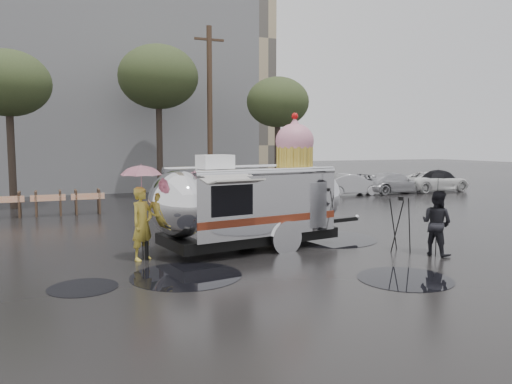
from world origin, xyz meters
name	(u,v)px	position (x,y,z in m)	size (l,w,h in m)	color
ground	(277,255)	(0.00, 0.00, 0.00)	(120.00, 120.00, 0.00)	black
puddles	(277,250)	(0.20, 0.48, 0.01)	(9.38, 10.46, 0.01)	black
grey_building	(71,89)	(-4.00, 24.00, 6.50)	(22.00, 12.00, 13.00)	#5E5F63
utility_pole	(210,111)	(2.50, 14.00, 4.62)	(1.60, 0.28, 9.00)	#473323
tree_left	(8,84)	(-7.00, 13.00, 5.48)	(3.64, 3.64, 6.95)	#382D26
tree_mid	(158,78)	(0.00, 15.00, 6.34)	(4.20, 4.20, 8.03)	#382D26
tree_right	(278,103)	(6.00, 13.00, 5.06)	(3.36, 3.36, 6.42)	#382D26
barricade_row	(48,203)	(-5.55, 9.96, 0.52)	(4.30, 0.80, 1.00)	#473323
parked_cars	(377,182)	(11.78, 12.00, 0.72)	(13.20, 1.90, 1.50)	silver
airstream_trailer	(252,199)	(-0.22, 1.23, 1.36)	(7.10, 3.44, 3.87)	silver
person_left	(142,224)	(-3.34, 0.78, 0.92)	(0.66, 0.44, 1.83)	gold
umbrella_pink	(141,181)	(-3.34, 0.78, 1.98)	(1.26, 1.26, 2.41)	pink
person_right	(437,223)	(3.81, -1.58, 0.84)	(0.81, 0.45, 1.68)	black
umbrella_black	(438,182)	(3.81, -1.58, 1.91)	(1.05, 1.05, 2.26)	black
tripod	(400,219)	(3.25, -0.83, 0.88)	(0.61, 0.57, 1.49)	black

